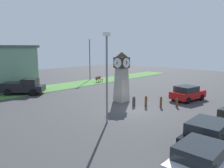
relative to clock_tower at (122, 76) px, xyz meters
name	(u,v)px	position (x,y,z in m)	size (l,w,h in m)	color
ground_plane	(132,109)	(-1.53, -2.55, -2.57)	(78.07, 78.07, 0.00)	#38383A
clock_tower	(122,76)	(0.00, 0.00, 0.00)	(1.60, 1.55, 5.03)	#9C978D
bollard_near_tower	(177,102)	(1.82, -5.23, -2.13)	(0.22, 0.22, 0.86)	brown
bollard_mid_row	(161,102)	(0.70, -4.22, -2.04)	(0.21, 0.21, 1.03)	brown
bollard_far_row	(146,101)	(-0.12, -3.12, -2.02)	(0.23, 0.23, 1.07)	brown
bollard_end_row	(134,101)	(-0.71, -2.17, -2.08)	(0.29, 0.29, 0.96)	#333338
car_navy_sedan	(202,159)	(-7.62, -11.20, -1.81)	(3.92, 1.98, 1.48)	silver
car_near_tower	(209,134)	(-4.67, -10.43, -1.78)	(4.26, 2.12, 1.56)	black
car_silver_hatch	(187,93)	(5.03, -4.76, -1.78)	(4.10, 2.53, 1.54)	#A51111
pickup_truck	(23,87)	(-5.43, 10.63, -1.64)	(4.77, 4.75, 1.85)	black
bench	(99,79)	(7.02, 10.88, -2.04)	(1.68, 0.96, 0.90)	brown
pedestrian_near_bench	(33,80)	(-2.38, 14.24, -1.59)	(0.45, 0.46, 1.70)	red
street_lamp_near_road	(90,57)	(7.66, 13.81, 1.38)	(0.50, 0.24, 6.88)	#333338
street_lamp_far_side	(107,72)	(-5.68, -3.55, 1.18)	(0.50, 0.24, 6.50)	slate
grass_verge_far	(70,85)	(1.98, 11.76, -2.55)	(46.84, 4.70, 0.04)	#477A38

